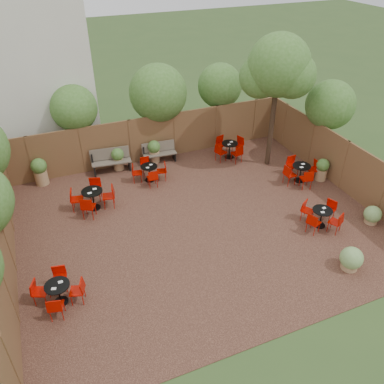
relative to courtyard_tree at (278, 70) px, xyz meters
name	(u,v)px	position (x,y,z in m)	size (l,w,h in m)	color
ground	(199,223)	(-4.36, -2.66, -4.06)	(80.00, 80.00, 0.00)	#354F23
courtyard_paving	(199,223)	(-4.36, -2.66, -4.05)	(12.00, 10.00, 0.02)	#321B14
fence_back	(153,138)	(-4.36, 2.34, -3.06)	(12.00, 0.08, 2.00)	brown
fence_left	(6,245)	(-10.36, -2.66, -3.06)	(0.08, 10.00, 2.00)	brown
fence_right	(344,165)	(1.64, -2.66, -3.06)	(0.08, 10.00, 2.00)	brown
neighbour_building	(22,61)	(-8.86, 5.34, -0.06)	(5.00, 4.00, 8.00)	beige
overhang_foliage	(115,129)	(-6.35, 0.31, -1.41)	(15.38, 10.30, 2.45)	#386320
courtyard_tree	(278,70)	(0.00, 0.00, 0.00)	(2.61, 2.51, 5.42)	black
park_bench_left	(111,160)	(-6.35, 1.97, -3.53)	(1.66, 0.71, 0.99)	brown
park_bench_right	(159,152)	(-4.25, 1.96, -3.58)	(1.47, 0.57, 0.89)	brown
bistro_tables	(197,191)	(-3.89, -1.39, -3.64)	(11.12, 7.00, 0.86)	black
planters	(142,162)	(-5.25, 1.23, -3.49)	(10.99, 4.56, 1.12)	#9B754D
low_shrubs	(382,243)	(0.33, -6.18, -3.70)	(2.99, 2.52, 0.73)	#9B754D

